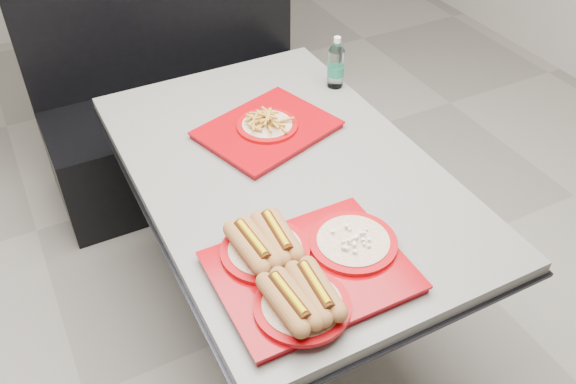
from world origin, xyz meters
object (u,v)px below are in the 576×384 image
tray_near (303,267)px  tray_far (267,127)px  water_bottle (336,65)px  booth_bench (181,100)px  diner_table (285,206)px

tray_near → tray_far: bearing=72.2°
tray_far → water_bottle: 0.41m
tray_far → water_bottle: bearing=24.3°
tray_near → tray_far: (0.21, 0.64, -0.01)m
booth_bench → diner_table: bearing=-90.0°
diner_table → tray_far: size_ratio=2.78×
booth_bench → tray_near: booth_bench is taller
diner_table → tray_near: bearing=-111.3°
diner_table → tray_far: 0.28m
water_bottle → booth_bench: bearing=119.0°
tray_far → tray_near: bearing=-107.8°
tray_near → water_bottle: bearing=54.5°
tray_far → booth_bench: bearing=92.2°
diner_table → water_bottle: size_ratio=7.05×
booth_bench → tray_near: size_ratio=2.64×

